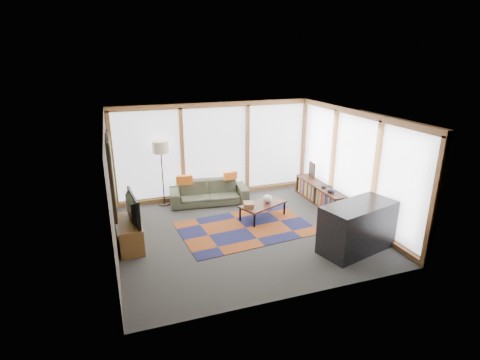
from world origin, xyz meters
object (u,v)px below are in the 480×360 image
object	(u,v)px
bar_counter	(357,227)
coffee_table	(263,211)
tv_console	(131,234)
sofa	(209,192)
bookshelf	(320,194)
floor_lamp	(162,174)
television	(129,208)

from	to	relation	value
bar_counter	coffee_table	bearing A→B (deg)	105.72
tv_console	bar_counter	world-z (taller)	bar_counter
sofa	tv_console	bearing A→B (deg)	-133.63
coffee_table	tv_console	xyz separation A→B (m)	(-3.11, -0.41, 0.09)
bookshelf	tv_console	world-z (taller)	tv_console
floor_lamp	coffee_table	size ratio (longest dim) A/B	1.53
sofa	tv_console	xyz separation A→B (m)	(-2.12, -1.78, -0.02)
floor_lamp	television	bearing A→B (deg)	-114.89
coffee_table	bar_counter	size ratio (longest dim) A/B	0.72
floor_lamp	coffee_table	world-z (taller)	floor_lamp
sofa	coffee_table	bearing A→B (deg)	-47.92
sofa	coffee_table	distance (m)	1.69
coffee_table	floor_lamp	bearing A→B (deg)	142.47
floor_lamp	bar_counter	world-z (taller)	floor_lamp
bookshelf	tv_console	distance (m)	4.96
sofa	coffee_table	size ratio (longest dim) A/B	1.82
sofa	television	xyz separation A→B (m)	(-2.12, -1.80, 0.56)
sofa	bar_counter	bearing A→B (deg)	-50.92
bookshelf	bar_counter	size ratio (longest dim) A/B	1.30
tv_console	television	world-z (taller)	television
television	sofa	bearing A→B (deg)	-56.23
television	floor_lamp	bearing A→B (deg)	-31.55
coffee_table	bar_counter	world-z (taller)	bar_counter
sofa	tv_console	size ratio (longest dim) A/B	1.84
bar_counter	tv_console	bearing A→B (deg)	144.42
television	coffee_table	bearing A→B (deg)	-88.68
tv_console	bar_counter	bearing A→B (deg)	-20.72
coffee_table	bar_counter	bearing A→B (deg)	-59.41
bookshelf	coffee_table	bearing A→B (deg)	-168.48
sofa	television	world-z (taller)	television
tv_console	television	distance (m)	0.58
bookshelf	television	bearing A→B (deg)	-170.72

